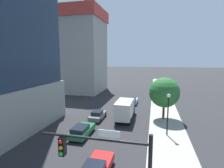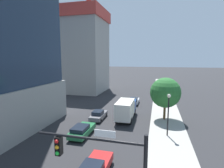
# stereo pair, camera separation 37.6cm
# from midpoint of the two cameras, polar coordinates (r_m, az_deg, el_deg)

# --- Properties ---
(sidewalk) EXTENTS (4.73, 120.00, 0.15)m
(sidewalk) POSITION_cam_midpoint_polar(r_m,az_deg,el_deg) (25.19, 17.96, -14.21)
(sidewalk) COLOR #9E9B93
(sidewalk) RESTS_ON ground
(construction_building) EXTENTS (13.66, 13.45, 29.40)m
(construction_building) POSITION_cam_midpoint_polar(r_m,az_deg,el_deg) (52.21, -9.38, 11.73)
(construction_building) COLOR #9E9B93
(construction_building) RESTS_ON ground
(traffic_light_pole) EXTENTS (5.93, 0.48, 5.84)m
(traffic_light_pole) POSITION_cam_midpoint_polar(r_m,az_deg,el_deg) (9.94, -1.42, -24.23)
(traffic_light_pole) COLOR black
(traffic_light_pole) RESTS_ON sidewalk
(street_lamp) EXTENTS (0.44, 0.44, 5.18)m
(street_lamp) POSITION_cam_midpoint_polar(r_m,az_deg,el_deg) (22.55, 18.19, -7.44)
(street_lamp) COLOR black
(street_lamp) RESTS_ON sidewalk
(street_tree) EXTENTS (4.61, 4.61, 6.51)m
(street_tree) POSITION_cam_midpoint_polar(r_m,az_deg,el_deg) (28.26, 17.18, -2.69)
(street_tree) COLOR brown
(street_tree) RESTS_ON sidewalk
(car_gray) EXTENTS (1.77, 4.33, 1.42)m
(car_gray) POSITION_cam_midpoint_polar(r_m,az_deg,el_deg) (28.36, -4.02, -9.93)
(car_gray) COLOR slate
(car_gray) RESTS_ON ground
(car_green) EXTENTS (1.95, 4.47, 1.41)m
(car_green) POSITION_cam_midpoint_polar(r_m,az_deg,el_deg) (22.84, -9.23, -14.52)
(car_green) COLOR #1E6638
(car_green) RESTS_ON ground
(car_silver) EXTENTS (1.85, 4.20, 1.46)m
(car_silver) POSITION_cam_midpoint_polar(r_m,az_deg,el_deg) (37.60, 7.37, -5.35)
(car_silver) COLOR #B7B7BC
(car_silver) RESTS_ON ground
(box_truck) EXTENTS (2.33, 6.99, 3.11)m
(box_truck) POSITION_cam_midpoint_polar(r_m,az_deg,el_deg) (28.08, 4.89, -7.89)
(box_truck) COLOR #1E4799
(box_truck) RESTS_ON ground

